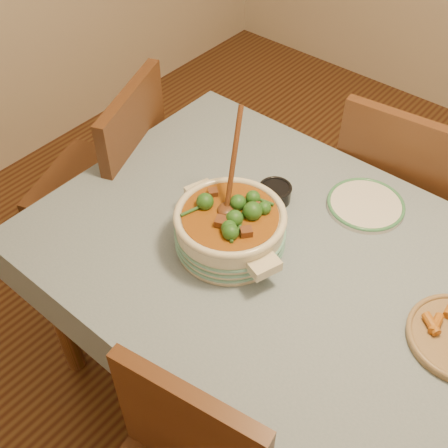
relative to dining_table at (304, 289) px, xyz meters
name	(u,v)px	position (x,y,z in m)	size (l,w,h in m)	color
floor	(286,395)	(0.00, 0.00, -0.66)	(4.50, 4.50, 0.00)	#401F12
dining_table	(304,289)	(0.00, 0.00, 0.00)	(1.68, 1.08, 0.76)	brown
stew_casserole	(230,226)	(-0.23, -0.07, 0.17)	(0.42, 0.41, 0.39)	beige
white_plate	(366,205)	(0.00, 0.34, 0.10)	(0.27, 0.27, 0.02)	white
condiment_bowl	(275,192)	(-0.25, 0.18, 0.12)	(0.12, 0.12, 0.06)	black
chair_far	(397,193)	(-0.03, 0.71, -0.12)	(0.50, 0.50, 0.96)	#56301A
chair_left	(114,177)	(-0.94, 0.06, -0.12)	(0.59, 0.59, 0.97)	#56301A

